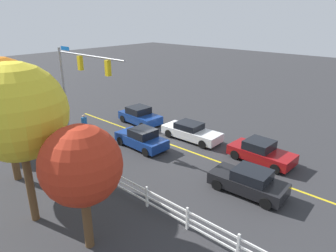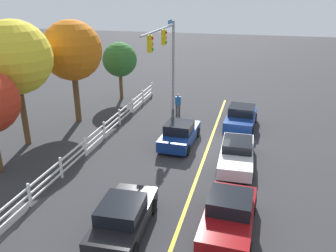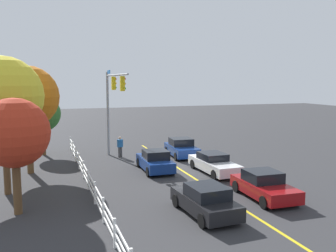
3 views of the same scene
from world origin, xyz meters
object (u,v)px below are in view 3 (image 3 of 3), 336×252
Objects in this scene: car_0 at (214,163)px; tree_2 at (43,114)px; tree_0 at (27,97)px; tree_3 at (14,133)px; car_3 at (264,186)px; car_2 at (155,161)px; pedestrian at (120,146)px; tree_1 at (3,96)px; car_1 at (205,200)px; car_4 at (182,148)px.

tree_2 is at bearing -134.16° from car_0.
tree_0 is 1.32× the size of tree_3.
tree_3 is (1.74, 12.19, 3.13)m from car_3.
car_2 reaches higher than car_0.
tree_1 reaches higher than pedestrian.
tree_1 is (-4.50, 1.08, 0.26)m from tree_0.
tree_0 is at bearing 171.20° from tree_2.
tree_1 is 1.52× the size of tree_2.
tree_0 is 4.63m from tree_1.
tree_2 is (15.74, 10.87, 2.79)m from car_3.
pedestrian is (12.77, 5.05, 0.26)m from car_3.
tree_0 is at bearing -127.31° from car_3.
pedestrian is at bearing -117.04° from tree_2.
car_1 is 0.58× the size of tree_0.
tree_2 is 0.91× the size of tree_3.
pedestrian is 0.23× the size of tree_1.
tree_2 is (16.99, 6.89, 2.77)m from car_1.
tree_3 is at bearing 67.22° from car_1.
tree_1 reaches higher than car_0.
car_4 is 15.70m from tree_3.
tree_1 is (-2.32, 9.17, 4.68)m from car_2.
pedestrian reaches higher than car_0.
pedestrian is at bearing 16.15° from car_2.
car_2 is (8.75, -0.26, 0.00)m from car_1.
car_3 reaches higher than car_0.
car_2 is 10.71m from tree_3.
car_1 is at bearing -157.92° from tree_2.
tree_0 is at bearing -13.52° from tree_1.
car_0 is at bearing -31.71° from car_1.
car_0 is 2.85× the size of pedestrian.
tree_1 is 1.38× the size of tree_3.
tree_1 reaches higher than car_1.
tree_1 is (5.19, 12.89, 4.69)m from car_3.
car_3 is 15.90m from tree_0.
car_0 is 1.12× the size of car_3.
tree_1 is (-7.58, 7.84, 4.43)m from pedestrian.
tree_3 is at bearing -72.92° from car_0.
car_2 is at bearing -55.80° from tree_3.
tree_2 is at bearing -140.25° from pedestrian.
pedestrian is at bearing -146.12° from car_0.
tree_3 reaches higher than pedestrian.
car_3 is (-5.76, -0.11, 0.03)m from car_0.
pedestrian is (7.01, 4.94, 0.29)m from car_0.
car_2 is 11.26m from tree_2.
pedestrian is at bearing -32.91° from tree_3.
car_2 is 8.37m from car_3.
car_2 is 9.47m from tree_0.
tree_0 is at bearing -109.86° from car_0.
car_2 is 0.77× the size of tree_3.
car_4 is 0.57× the size of tree_0.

